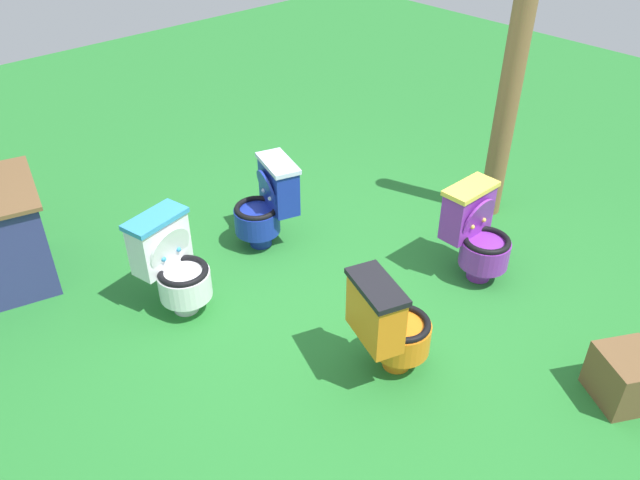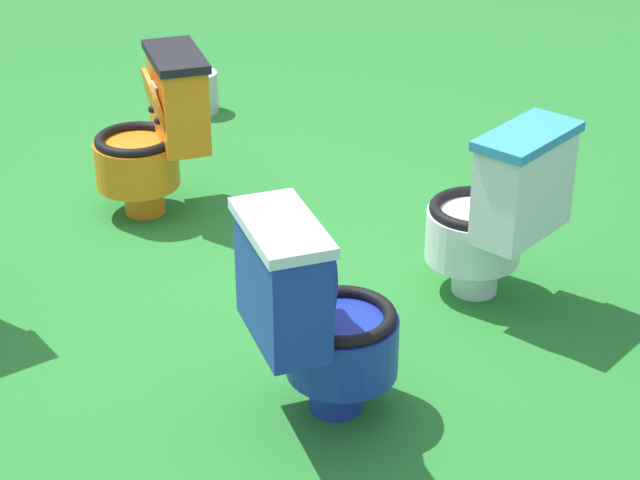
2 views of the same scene
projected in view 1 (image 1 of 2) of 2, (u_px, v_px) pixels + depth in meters
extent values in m
plane|color=#26752D|center=(347.00, 310.00, 4.53)|extent=(14.00, 14.00, 0.00)
cylinder|color=white|center=(186.00, 301.00, 4.51)|extent=(0.21, 0.21, 0.14)
cylinder|color=white|center=(185.00, 284.00, 4.40)|extent=(0.44, 0.44, 0.20)
torus|color=black|center=(183.00, 271.00, 4.34)|extent=(0.42, 0.42, 0.04)
cylinder|color=#338CBF|center=(184.00, 277.00, 4.37)|extent=(0.29, 0.29, 0.01)
cube|color=white|center=(159.00, 243.00, 4.35)|extent=(0.44, 0.27, 0.37)
cube|color=#338CBF|center=(155.00, 219.00, 4.23)|extent=(0.47, 0.30, 0.04)
cube|color=#8CE0E5|center=(169.00, 242.00, 4.27)|extent=(0.11, 0.03, 0.08)
cylinder|color=white|center=(170.00, 250.00, 4.31)|extent=(0.36, 0.16, 0.35)
sphere|color=#338CBF|center=(179.00, 249.00, 4.37)|extent=(0.04, 0.04, 0.04)
sphere|color=#338CBF|center=(164.00, 259.00, 4.28)|extent=(0.04, 0.04, 0.04)
cylinder|color=orange|center=(397.00, 357.00, 4.06)|extent=(0.23, 0.23, 0.14)
cylinder|color=orange|center=(401.00, 336.00, 3.97)|extent=(0.47, 0.47, 0.20)
torus|color=black|center=(403.00, 323.00, 3.90)|extent=(0.45, 0.45, 0.04)
cylinder|color=black|center=(402.00, 329.00, 3.93)|extent=(0.30, 0.30, 0.01)
cube|color=orange|center=(375.00, 313.00, 3.75)|extent=(0.31, 0.45, 0.37)
cube|color=black|center=(377.00, 287.00, 3.63)|extent=(0.34, 0.48, 0.04)
cube|color=#8CE0E5|center=(391.00, 302.00, 3.75)|extent=(0.04, 0.11, 0.08)
cylinder|color=orange|center=(390.00, 311.00, 3.79)|extent=(0.20, 0.36, 0.35)
sphere|color=black|center=(385.00, 308.00, 3.86)|extent=(0.04, 0.04, 0.04)
sphere|color=black|center=(396.00, 322.00, 3.76)|extent=(0.04, 0.04, 0.04)
cylinder|color=#192D9E|center=(261.00, 237.00, 5.18)|extent=(0.22, 0.22, 0.14)
cylinder|color=#192D9E|center=(257.00, 220.00, 5.08)|extent=(0.46, 0.46, 0.20)
torus|color=black|center=(256.00, 208.00, 5.02)|extent=(0.44, 0.44, 0.04)
cylinder|color=silver|center=(257.00, 214.00, 5.04)|extent=(0.30, 0.30, 0.01)
cube|color=#192D9E|center=(279.00, 186.00, 5.00)|extent=(0.30, 0.45, 0.37)
cube|color=silver|center=(278.00, 163.00, 4.88)|extent=(0.33, 0.48, 0.04)
cube|color=#8CE0E5|center=(267.00, 183.00, 4.93)|extent=(0.04, 0.11, 0.08)
cylinder|color=#192D9E|center=(267.00, 190.00, 4.97)|extent=(0.19, 0.36, 0.35)
sphere|color=silver|center=(270.00, 198.00, 4.94)|extent=(0.04, 0.04, 0.04)
sphere|color=silver|center=(264.00, 190.00, 5.04)|extent=(0.04, 0.04, 0.04)
cylinder|color=purple|center=(479.00, 269.00, 4.82)|extent=(0.18, 0.18, 0.14)
cylinder|color=purple|center=(484.00, 253.00, 4.71)|extent=(0.37, 0.37, 0.20)
torus|color=black|center=(487.00, 240.00, 4.64)|extent=(0.36, 0.36, 0.04)
cylinder|color=#EACC4C|center=(486.00, 246.00, 4.67)|extent=(0.24, 0.24, 0.01)
cube|color=purple|center=(467.00, 212.00, 4.68)|extent=(0.41, 0.19, 0.37)
cube|color=#EACC4C|center=(471.00, 188.00, 4.56)|extent=(0.43, 0.22, 0.04)
cube|color=#8CE0E5|center=(480.00, 212.00, 4.59)|extent=(0.11, 0.01, 0.08)
cylinder|color=purple|center=(478.00, 219.00, 4.63)|extent=(0.35, 0.09, 0.35)
sphere|color=#EACC4C|center=(484.00, 220.00, 4.68)|extent=(0.04, 0.04, 0.04)
sphere|color=#EACC4C|center=(472.00, 227.00, 4.60)|extent=(0.04, 0.04, 0.04)
cylinder|color=brown|center=(506.00, 111.00, 5.12)|extent=(0.18, 0.18, 1.90)
cube|color=brown|center=(625.00, 377.00, 3.78)|extent=(0.46, 0.47, 0.34)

